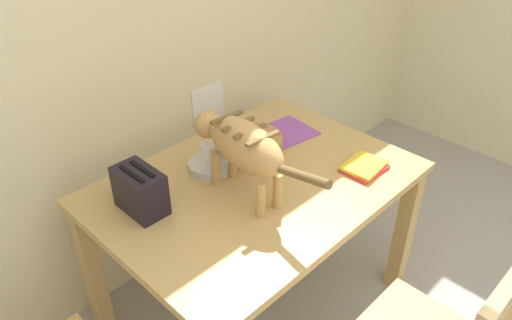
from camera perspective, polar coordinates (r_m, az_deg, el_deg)
name	(u,v)px	position (r m, az deg, el deg)	size (l,w,h in m)	color
wall_rear	(128,29)	(2.14, -14.67, 14.53)	(5.08, 0.11, 2.50)	beige
dining_table	(256,198)	(2.04, 0.00, -4.41)	(1.27, 0.92, 0.74)	tan
cat	(242,145)	(1.81, -1.69, 1.78)	(0.19, 0.70, 0.32)	tan
saucer_bowl	(211,166)	(2.06, -5.31, -0.66)	(0.19, 0.19, 0.04)	beige
coffee_mug	(211,152)	(2.03, -5.31, 0.89)	(0.12, 0.08, 0.09)	white
magazine	(282,134)	(2.31, 3.06, 3.11)	(0.29, 0.23, 0.01)	#94489D
book_stack	(364,167)	(2.10, 12.51, -0.80)	(0.19, 0.15, 0.03)	red
wicker_basket	(251,145)	(2.14, -0.58, 1.81)	(0.28, 0.28, 0.08)	#B0753F
toaster	(140,191)	(1.84, -13.38, -3.52)	(0.12, 0.20, 0.18)	black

